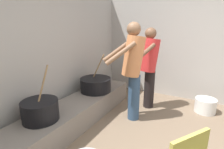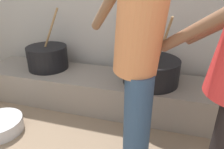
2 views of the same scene
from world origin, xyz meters
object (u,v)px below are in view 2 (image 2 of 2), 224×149
object	(u,v)px
cooking_pot_main	(48,57)
metal_mixing_bowl	(0,125)
cook_in_orange_shirt	(139,51)
cooking_pot_secondary	(151,70)

from	to	relation	value
cooking_pot_main	metal_mixing_bowl	bearing A→B (deg)	-97.29
cook_in_orange_shirt	cooking_pot_main	bearing A→B (deg)	146.66
cooking_pot_main	cook_in_orange_shirt	bearing A→B (deg)	-33.34
cooking_pot_main	cooking_pot_secondary	bearing A→B (deg)	-1.97
cooking_pot_main	metal_mixing_bowl	xyz separation A→B (m)	(-0.10, -0.80, -0.45)
cook_in_orange_shirt	metal_mixing_bowl	world-z (taller)	cook_in_orange_shirt
cooking_pot_main	cooking_pot_secondary	size ratio (longest dim) A/B	1.02
cook_in_orange_shirt	metal_mixing_bowl	size ratio (longest dim) A/B	3.77
cooking_pot_main	cooking_pot_secondary	distance (m)	1.26
cooking_pot_secondary	metal_mixing_bowl	bearing A→B (deg)	-150.87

